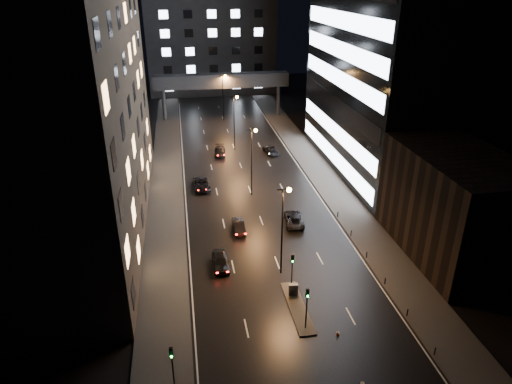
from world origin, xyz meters
The scene contains 26 objects.
ground centered at (0.00, 40.00, 0.00)m, with size 160.00×160.00×0.00m, color black.
sidewalk_left centered at (-12.50, 35.00, 0.07)m, with size 5.00×110.00×0.15m, color #383533.
sidewalk_right centered at (12.50, 35.00, 0.07)m, with size 5.00×110.00×0.15m, color #383533.
building_left centered at (-22.50, 24.00, 20.00)m, with size 15.00×48.00×40.00m, color #2D2319.
building_right_low centered at (20.00, 9.00, 6.00)m, with size 10.00×18.00×12.00m, color black.
building_right_glass centered at (25.00, 36.00, 22.50)m, with size 20.00×36.00×45.00m, color black.
building_far centered at (0.00, 98.00, 12.50)m, with size 34.00×14.00×25.00m, color #333335.
skybridge centered at (0.00, 70.00, 8.34)m, with size 30.00×3.00×10.00m.
median_island centered at (0.30, 2.00, 0.07)m, with size 1.60×8.00×0.15m, color #383533.
traffic_signal_near centered at (0.30, 4.49, 3.09)m, with size 0.28×0.34×4.40m.
traffic_signal_far centered at (0.30, -1.01, 3.09)m, with size 0.28×0.34×4.40m.
traffic_signal_corner centered at (-11.50, -6.01, 2.94)m, with size 0.28×0.34×4.40m.
bollard_row centered at (10.20, 6.50, 0.45)m, with size 0.12×25.12×0.90m.
streetlight_near centered at (0.16, 8.00, 6.50)m, with size 1.45×0.50×10.15m.
streetlight_mid_a centered at (0.16, 28.00, 6.50)m, with size 1.45×0.50×10.15m.
streetlight_mid_b centered at (0.16, 48.00, 6.50)m, with size 1.45×0.50×10.15m.
streetlight_far centered at (0.16, 68.00, 6.50)m, with size 1.45×0.50×10.15m.
car_away_a centered at (-6.36, 10.19, 0.75)m, with size 1.78×4.42×1.50m, color black.
car_away_b centered at (-3.30, 17.82, 0.65)m, with size 1.38×3.95×1.30m, color black.
car_away_c centered at (-7.19, 31.51, 0.71)m, with size 2.35×5.09×1.41m, color black.
car_away_d centered at (-3.01, 45.67, 0.69)m, with size 1.94×4.77×1.38m, color black.
car_toward_a centered at (4.05, 18.58, 0.70)m, with size 2.32×5.04×1.40m, color black.
car_toward_b centered at (6.23, 44.96, 0.71)m, with size 2.00×4.91×1.42m, color black.
utility_cabinet centered at (0.36, 3.96, 0.76)m, with size 0.90×0.47×1.23m, color #505052.
cone_a centered at (2.95, -2.24, 0.23)m, with size 0.33×0.33×0.47m, color #F7440D.
cone_b centered at (3.00, -8.00, 0.26)m, with size 0.40×0.40×0.51m, color orange.
Camera 1 is at (-9.57, -32.18, 29.01)m, focal length 32.00 mm.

